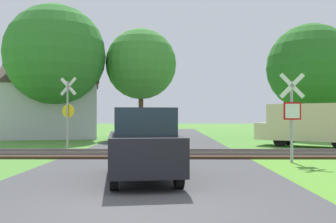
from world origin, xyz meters
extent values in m
plane|color=#4C8433|center=(0.00, 0.00, 0.00)|extent=(160.00, 160.00, 0.00)
cube|color=#424244|center=(0.00, 2.00, 0.00)|extent=(7.14, 80.00, 0.01)
cube|color=#422D1E|center=(0.00, 8.85, 0.05)|extent=(60.00, 2.60, 0.10)
cube|color=slate|center=(0.00, 9.57, 0.16)|extent=(60.00, 0.08, 0.12)
cube|color=slate|center=(0.00, 8.13, 0.16)|extent=(60.00, 0.08, 0.12)
cylinder|color=#9E9EA5|center=(4.76, 6.55, 1.39)|extent=(0.10, 0.10, 2.78)
cube|color=red|center=(4.76, 6.49, 1.77)|extent=(0.60, 0.05, 0.60)
cube|color=white|center=(4.76, 6.46, 1.77)|extent=(0.49, 0.03, 0.49)
cube|color=white|center=(4.76, 6.49, 2.63)|extent=(0.88, 0.07, 0.88)
cube|color=white|center=(4.76, 6.49, 2.63)|extent=(0.88, 0.07, 0.88)
cylinder|color=#9E9EA5|center=(-4.33, 11.57, 1.64)|extent=(0.09, 0.09, 3.28)
cube|color=white|center=(-4.31, 11.63, 3.03)|extent=(0.85, 0.29, 0.88)
cube|color=white|center=(-4.31, 11.63, 3.03)|extent=(0.85, 0.29, 0.88)
cylinder|color=yellow|center=(-4.31, 11.63, 1.85)|extent=(0.62, 0.22, 0.64)
cube|color=#B7B7BC|center=(-8.16, 21.15, 1.99)|extent=(7.33, 6.04, 3.97)
cube|color=#473833|center=(-7.91, 19.97, 4.61)|extent=(7.22, 4.06, 1.55)
cube|color=#473833|center=(-8.41, 22.33, 4.61)|extent=(7.22, 4.06, 1.55)
cube|color=brown|center=(-6.42, 21.52, 4.47)|extent=(0.59, 0.59, 1.10)
cylinder|color=#513823|center=(-7.30, 19.21, 1.62)|extent=(0.28, 0.28, 3.25)
sphere|color=#337A2D|center=(-7.30, 19.21, 5.82)|extent=(6.87, 6.87, 6.87)
cylinder|color=#513823|center=(-1.55, 20.75, 1.74)|extent=(0.35, 0.35, 3.48)
sphere|color=#3D8433|center=(-1.55, 20.75, 5.40)|extent=(5.11, 5.11, 5.11)
cylinder|color=#513823|center=(10.86, 21.12, 1.41)|extent=(0.34, 0.34, 2.81)
sphere|color=#286B23|center=(10.86, 21.12, 5.19)|extent=(6.34, 6.34, 6.34)
cube|color=beige|center=(7.95, 13.19, 1.29)|extent=(4.55, 3.90, 1.90)
cube|color=beige|center=(5.91, 14.54, 0.79)|extent=(1.58, 1.89, 0.90)
cube|color=#19232D|center=(6.22, 14.34, 1.62)|extent=(0.92, 1.37, 0.85)
cube|color=navy|center=(8.48, 13.99, 0.96)|extent=(3.16, 2.09, 0.16)
cylinder|color=black|center=(7.19, 14.63, 0.34)|extent=(0.67, 0.52, 0.68)
cylinder|color=black|center=(6.33, 13.32, 0.34)|extent=(0.67, 0.52, 0.68)
cube|color=black|center=(-0.09, 3.17, 0.72)|extent=(2.20, 4.20, 0.84)
cube|color=#19232D|center=(-0.06, 2.97, 1.46)|extent=(1.70, 2.38, 0.64)
cylinder|color=black|center=(0.40, 4.62, 0.30)|extent=(0.27, 0.62, 0.60)
cylinder|color=black|center=(-0.98, 4.42, 0.30)|extent=(0.27, 0.62, 0.60)
cylinder|color=black|center=(0.80, 1.93, 0.30)|extent=(0.27, 0.62, 0.60)
cylinder|color=black|center=(-0.59, 1.73, 0.30)|extent=(0.27, 0.62, 0.60)
camera|label=1|loc=(0.63, -6.27, 1.58)|focal=40.00mm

